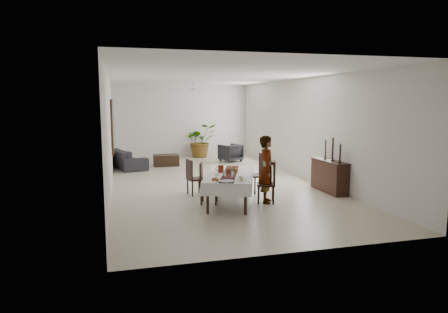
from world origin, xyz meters
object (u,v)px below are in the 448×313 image
at_px(dining_table_top, 230,175).
at_px(sofa, 127,159).
at_px(sideboard_body, 329,176).
at_px(red_pitcher, 221,169).
at_px(woman, 267,169).

height_order(dining_table_top, sofa, dining_table_top).
bearing_deg(sideboard_body, dining_table_top, -171.81).
xyz_separation_m(dining_table_top, sideboard_body, (2.95, 0.42, -0.26)).
xyz_separation_m(red_pitcher, sideboard_body, (3.12, 0.21, -0.39)).
distance_m(dining_table_top, sideboard_body, 2.99).
bearing_deg(red_pitcher, woman, -24.18).
distance_m(dining_table_top, woman, 0.91).
relative_size(red_pitcher, sideboard_body, 0.13).
bearing_deg(dining_table_top, red_pitcher, 149.04).
xyz_separation_m(dining_table_top, woman, (0.86, -0.25, 0.14)).
height_order(red_pitcher, sofa, red_pitcher).
height_order(sideboard_body, sofa, sideboard_body).
bearing_deg(sofa, woman, -168.01).
xyz_separation_m(red_pitcher, sofa, (-2.13, 5.76, -0.47)).
distance_m(sideboard_body, sofa, 7.64).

